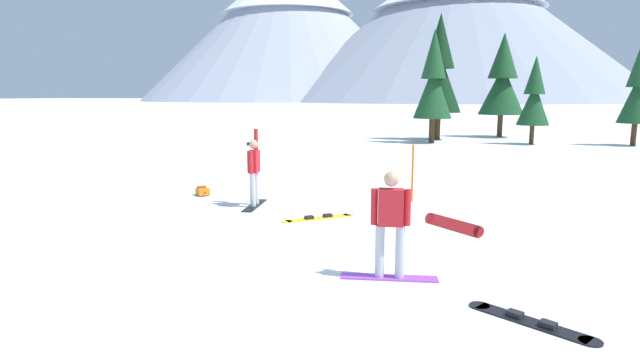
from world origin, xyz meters
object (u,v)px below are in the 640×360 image
object	(u,v)px
backpack_orange	(203,191)
pine_tree_short	(534,96)
pine_tree_twin	(502,81)
snowboarder_foreground	(390,223)
snowboarder_midground	(254,170)
loose_snowboard_near_left	(453,224)
trail_marker_pole	(413,173)
pine_tree_tall	(439,72)
loose_snowboard_far_spare	(318,218)
pine_tree_leaning	(433,81)
loose_snowboard_near_right	(531,322)
pine_tree_slender	(638,90)

from	to	relation	value
backpack_orange	pine_tree_short	distance (m)	22.95
pine_tree_twin	pine_tree_short	bearing A→B (deg)	-71.18
snowboarder_foreground	snowboarder_midground	distance (m)	6.22
backpack_orange	pine_tree_twin	bearing A→B (deg)	71.38
snowboarder_midground	loose_snowboard_near_left	size ratio (longest dim) A/B	1.46
trail_marker_pole	pine_tree_tall	world-z (taller)	pine_tree_tall
backpack_orange	trail_marker_pole	distance (m)	6.13
loose_snowboard_far_spare	loose_snowboard_near_left	size ratio (longest dim) A/B	1.11
loose_snowboard_near_left	pine_tree_leaning	xyz separation A→B (m)	(-2.79, 21.12, 3.62)
loose_snowboard_near_left	pine_tree_short	distance (m)	22.44
pine_tree_twin	trail_marker_pole	bearing A→B (deg)	-96.03
snowboarder_foreground	pine_tree_leaning	world-z (taller)	pine_tree_leaning
snowboarder_foreground	snowboarder_midground	bearing A→B (deg)	135.71
snowboarder_midground	loose_snowboard_far_spare	world-z (taller)	snowboarder_midground
snowboarder_midground	pine_tree_short	size ratio (longest dim) A/B	0.39
loose_snowboard_near_left	backpack_orange	size ratio (longest dim) A/B	2.56
trail_marker_pole	snowboarder_midground	bearing A→B (deg)	-153.88
loose_snowboard_near_right	snowboarder_midground	bearing A→B (deg)	140.25
pine_tree_slender	snowboarder_midground	bearing A→B (deg)	-122.00
pine_tree_short	pine_tree_twin	world-z (taller)	pine_tree_twin
loose_snowboard_far_spare	pine_tree_slender	size ratio (longest dim) A/B	0.26
snowboarder_foreground	loose_snowboard_near_right	distance (m)	2.49
backpack_orange	pine_tree_tall	bearing A→B (deg)	78.16
backpack_orange	trail_marker_pole	xyz separation A→B (m)	(6.00, 1.04, 0.67)
pine_tree_twin	backpack_orange	bearing A→B (deg)	-108.62
backpack_orange	pine_tree_short	bearing A→B (deg)	63.02
trail_marker_pole	pine_tree_tall	bearing A→B (deg)	93.84
pine_tree_leaning	pine_tree_twin	distance (m)	7.34
trail_marker_pole	pine_tree_slender	distance (m)	22.66
loose_snowboard_near_left	backpack_orange	distance (m)	7.52
loose_snowboard_far_spare	pine_tree_short	bearing A→B (deg)	74.38
backpack_orange	pine_tree_leaning	world-z (taller)	pine_tree_leaning
snowboarder_midground	pine_tree_short	world-z (taller)	pine_tree_short
loose_snowboard_near_left	pine_tree_twin	distance (m)	27.52
loose_snowboard_near_right	pine_tree_twin	bearing A→B (deg)	90.06
pine_tree_twin	pine_tree_tall	world-z (taller)	pine_tree_tall
pine_tree_short	trail_marker_pole	bearing A→B (deg)	-102.69
trail_marker_pole	pine_tree_tall	distance (m)	21.25
loose_snowboard_near_right	loose_snowboard_near_left	xyz separation A→B (m)	(-1.30, 4.53, 0.10)
loose_snowboard_near_left	pine_tree_short	world-z (taller)	pine_tree_short
loose_snowboard_far_spare	backpack_orange	distance (m)	4.52
snowboarder_midground	backpack_orange	size ratio (longest dim) A/B	3.73
snowboarder_foreground	loose_snowboard_far_spare	size ratio (longest dim) A/B	1.13
snowboarder_foreground	pine_tree_tall	bearing A→B (deg)	94.12
trail_marker_pole	pine_tree_slender	xyz separation A→B (m)	(9.93, 20.22, 2.44)
loose_snowboard_near_right	loose_snowboard_far_spare	bearing A→B (deg)	134.10
trail_marker_pole	pine_tree_twin	bearing A→B (deg)	83.97
backpack_orange	snowboarder_foreground	bearing A→B (deg)	-38.50
snowboarder_midground	loose_snowboard_near_left	world-z (taller)	snowboarder_midground
pine_tree_slender	backpack_orange	bearing A→B (deg)	-126.84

